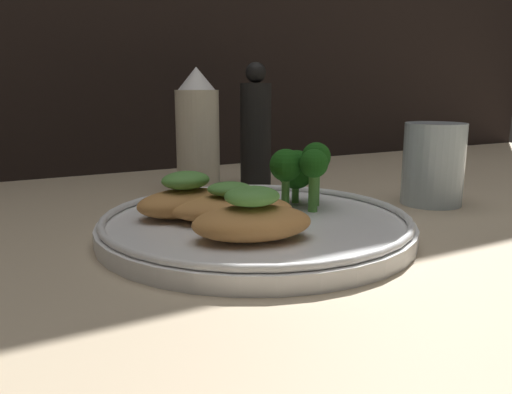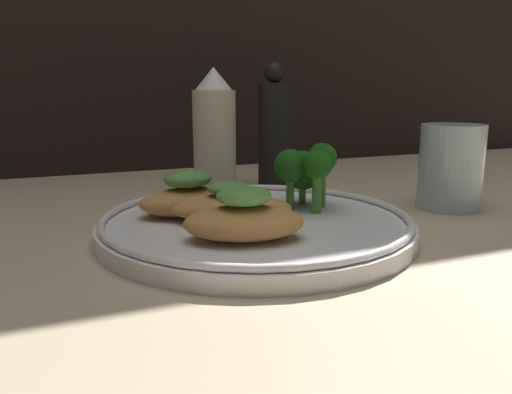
# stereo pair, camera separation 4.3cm
# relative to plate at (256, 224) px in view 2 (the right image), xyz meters

# --- Properties ---
(ground_plane) EXTENTS (1.80, 1.80, 0.01)m
(ground_plane) POSITION_rel_plate_xyz_m (0.00, 0.00, -0.01)
(ground_plane) COLOR tan
(plate) EXTENTS (0.27, 0.27, 0.02)m
(plate) POSITION_rel_plate_xyz_m (0.00, 0.00, 0.00)
(plate) COLOR white
(plate) RESTS_ON ground_plane
(grilled_meat_front) EXTENTS (0.10, 0.08, 0.04)m
(grilled_meat_front) POSITION_rel_plate_xyz_m (-0.03, -0.05, 0.02)
(grilled_meat_front) COLOR #BC7F42
(grilled_meat_front) RESTS_ON plate
(grilled_meat_middle) EXTENTS (0.12, 0.10, 0.03)m
(grilled_meat_middle) POSITION_rel_plate_xyz_m (-0.02, 0.01, 0.02)
(grilled_meat_middle) COLOR #BC7F42
(grilled_meat_middle) RESTS_ON plate
(grilled_meat_back) EXTENTS (0.09, 0.06, 0.04)m
(grilled_meat_back) POSITION_rel_plate_xyz_m (-0.05, 0.04, 0.02)
(grilled_meat_back) COLOR #BC7F42
(grilled_meat_back) RESTS_ON plate
(broccoli_bunch) EXTENTS (0.06, 0.07, 0.06)m
(broccoli_bunch) POSITION_rel_plate_xyz_m (0.06, 0.03, 0.04)
(broccoli_bunch) COLOR #4C8E38
(broccoli_bunch) RESTS_ON plate
(sauce_bottle) EXTENTS (0.05, 0.05, 0.15)m
(sauce_bottle) POSITION_rel_plate_xyz_m (0.03, 0.20, 0.06)
(sauce_bottle) COLOR beige
(sauce_bottle) RESTS_ON ground_plane
(pepper_grinder) EXTENTS (0.04, 0.04, 0.16)m
(pepper_grinder) POSITION_rel_plate_xyz_m (0.11, 0.20, 0.06)
(pepper_grinder) COLOR black
(pepper_grinder) RESTS_ON ground_plane
(drinking_glass) EXTENTS (0.07, 0.07, 0.09)m
(drinking_glass) POSITION_rel_plate_xyz_m (0.23, 0.01, 0.03)
(drinking_glass) COLOR silver
(drinking_glass) RESTS_ON ground_plane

